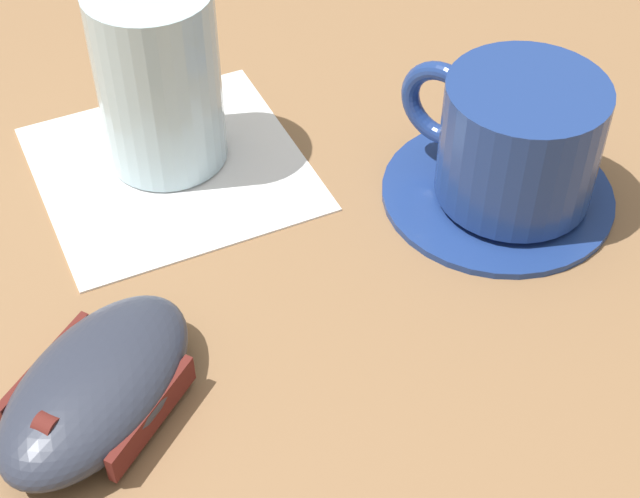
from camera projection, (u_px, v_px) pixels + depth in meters
ground_plane at (284, 263)px, 0.50m from camera, size 3.00×3.00×0.00m
saucer at (498, 191)px, 0.54m from camera, size 0.13×0.13×0.01m
coffee_cup at (516, 139)px, 0.51m from camera, size 0.10×0.09×0.07m
computer_mouse at (96, 387)px, 0.43m from camera, size 0.13×0.12×0.03m
napkin_under_glass at (171, 167)px, 0.55m from camera, size 0.17×0.17×0.00m
drinking_glass at (158, 78)px, 0.52m from camera, size 0.07×0.07×0.10m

